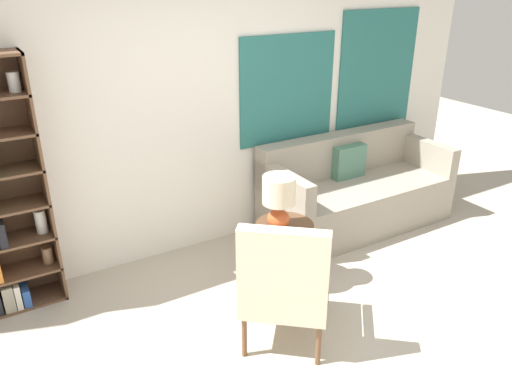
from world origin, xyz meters
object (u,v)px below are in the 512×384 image
object	(u,v)px
armchair	(285,282)
couch	(354,192)
side_table	(284,232)
table_lamp	(279,197)

from	to	relation	value
armchair	couch	xyz separation A→B (m)	(1.66, 1.21, -0.19)
armchair	couch	bearing A→B (deg)	36.02
armchair	couch	distance (m)	2.06
couch	side_table	size ratio (longest dim) A/B	3.45
couch	table_lamp	distance (m)	1.52
couch	table_lamp	bearing A→B (deg)	-155.66
table_lamp	couch	bearing A→B (deg)	24.34
armchair	table_lamp	xyz separation A→B (m)	(0.35, 0.61, 0.29)
side_table	table_lamp	bearing A→B (deg)	-167.80
armchair	side_table	world-z (taller)	armchair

